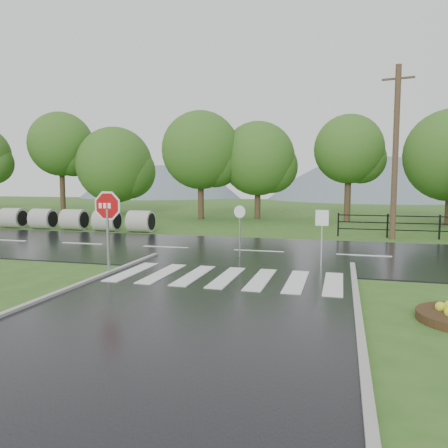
% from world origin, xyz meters
% --- Properties ---
extents(ground, '(120.00, 120.00, 0.00)m').
position_xyz_m(ground, '(0.00, 0.00, 0.00)').
color(ground, '#335E1F').
rests_on(ground, ground).
extents(main_road, '(90.00, 8.00, 0.04)m').
position_xyz_m(main_road, '(0.00, 10.00, 0.00)').
color(main_road, black).
rests_on(main_road, ground).
extents(crosswalk, '(6.50, 2.80, 0.02)m').
position_xyz_m(crosswalk, '(0.00, 5.00, 0.06)').
color(crosswalk, silver).
rests_on(crosswalk, ground).
extents(fence_west, '(9.58, 0.08, 1.20)m').
position_xyz_m(fence_west, '(7.75, 16.00, 0.72)').
color(fence_west, black).
rests_on(fence_west, ground).
extents(hills, '(102.00, 48.00, 48.00)m').
position_xyz_m(hills, '(3.49, 65.00, -15.54)').
color(hills, slate).
rests_on(hills, ground).
extents(treeline, '(83.20, 5.20, 10.00)m').
position_xyz_m(treeline, '(1.00, 24.00, 0.00)').
color(treeline, '#2F5D1D').
rests_on(treeline, ground).
extents(culvert_pipes, '(11.80, 1.20, 1.20)m').
position_xyz_m(culvert_pipes, '(-12.82, 15.00, 0.60)').
color(culvert_pipes, '#9E9B93').
rests_on(culvert_pipes, ground).
extents(stop_sign, '(1.20, 0.09, 2.69)m').
position_xyz_m(stop_sign, '(-3.60, 4.66, 1.87)').
color(stop_sign, '#939399').
rests_on(stop_sign, ground).
extents(reg_sign_small, '(0.42, 0.06, 1.89)m').
position_xyz_m(reg_sign_small, '(2.55, 7.47, 1.36)').
color(reg_sign_small, '#939399').
rests_on(reg_sign_small, ground).
extents(reg_sign_round, '(0.44, 0.12, 1.94)m').
position_xyz_m(reg_sign_round, '(-0.42, 8.45, 1.26)').
color(reg_sign_round, '#939399').
rests_on(reg_sign_round, ground).
extents(utility_pole_east, '(1.46, 0.35, 8.27)m').
position_xyz_m(utility_pole_east, '(5.56, 15.50, 4.20)').
color(utility_pole_east, '#473523').
rests_on(utility_pole_east, ground).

